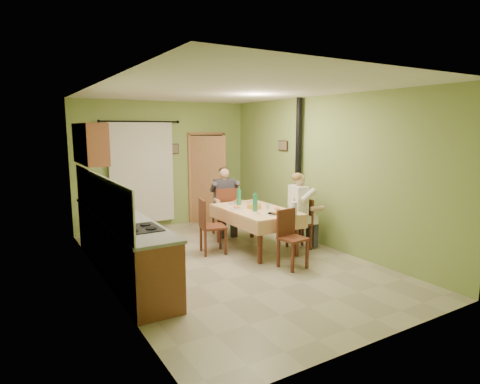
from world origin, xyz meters
TOP-DOWN VIEW (x-y plane):
  - floor at (0.00, 0.00)m, footprint 4.00×6.00m
  - room_shell at (0.00, 0.00)m, footprint 4.04×6.04m
  - kitchen_run at (-1.71, 0.40)m, footprint 0.64×3.64m
  - upper_cabinets at (-1.82, 1.70)m, footprint 0.35×1.40m
  - curtain at (-0.55, 2.90)m, footprint 1.70×0.07m
  - doorway at (1.01, 2.85)m, footprint 0.96×0.55m
  - dining_table at (0.75, 0.38)m, footprint 1.04×1.72m
  - tableware at (0.77, 0.28)m, footprint 0.80×1.65m
  - chair_far at (0.72, 1.49)m, footprint 0.55×0.55m
  - chair_near at (0.71, -0.76)m, footprint 0.42×0.42m
  - chair_right at (1.47, -0.01)m, footprint 0.44×0.44m
  - chair_left at (-0.04, 0.58)m, footprint 0.51×0.51m
  - man_far at (0.73, 1.51)m, footprint 0.64×0.55m
  - man_right at (1.46, -0.00)m, footprint 0.53×0.63m
  - stove_flue at (1.90, 0.60)m, footprint 0.24×0.24m
  - picture_back at (0.25, 2.97)m, footprint 0.19×0.03m
  - picture_right at (1.97, 1.20)m, footprint 0.03×0.31m

SIDE VIEW (x-z plane):
  - floor at x=0.00m, z-range -0.01..0.01m
  - chair_near at x=0.71m, z-range -0.18..0.76m
  - chair_right at x=1.47m, z-range -0.18..0.76m
  - chair_left at x=-0.04m, z-range -0.20..0.78m
  - chair_far at x=0.72m, z-range -0.22..0.80m
  - dining_table at x=0.75m, z-range 0.00..0.76m
  - kitchen_run at x=-1.71m, z-range -0.30..1.26m
  - tableware at x=0.77m, z-range 0.66..0.99m
  - man_far at x=0.73m, z-range 0.18..1.57m
  - man_right at x=1.46m, z-range 0.18..1.57m
  - stove_flue at x=1.90m, z-range -0.38..2.42m
  - doorway at x=1.01m, z-range -0.02..2.13m
  - curtain at x=-0.55m, z-range 0.15..2.37m
  - picture_back at x=0.25m, z-range 1.64..1.86m
  - room_shell at x=0.00m, z-range 0.41..3.23m
  - picture_right at x=1.97m, z-range 1.75..1.96m
  - upper_cabinets at x=-1.82m, z-range 1.60..2.30m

